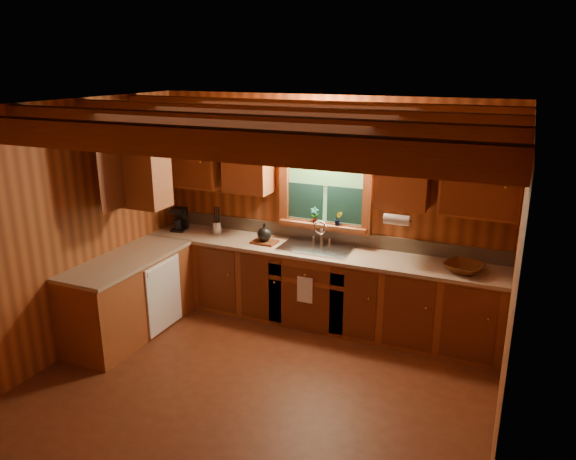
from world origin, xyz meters
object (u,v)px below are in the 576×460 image
(sink, at_px, (316,252))
(cutting_board, at_px, (265,242))
(coffee_maker, at_px, (180,219))
(wicker_basket, at_px, (464,268))

(sink, relative_size, cutting_board, 2.82)
(sink, distance_m, coffee_maker, 1.85)
(sink, bearing_deg, wicker_basket, -2.85)
(coffee_maker, height_order, wicker_basket, coffee_maker)
(sink, relative_size, coffee_maker, 2.86)
(coffee_maker, xyz_separation_m, cutting_board, (1.21, -0.04, -0.13))
(sink, bearing_deg, cutting_board, -174.59)
(sink, bearing_deg, coffee_maker, -179.47)
(cutting_board, relative_size, wicker_basket, 0.76)
(coffee_maker, bearing_deg, wicker_basket, -15.36)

